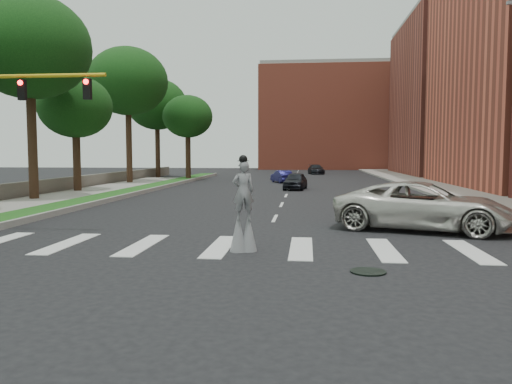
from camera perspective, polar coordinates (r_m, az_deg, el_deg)
name	(u,v)px	position (r m, az deg, el deg)	size (l,w,h in m)	color
ground_plane	(257,254)	(14.95, 0.17, -7.08)	(160.00, 160.00, 0.00)	black
grass_median	(126,193)	(37.03, -14.63, -0.06)	(2.00, 60.00, 0.25)	#194E16
median_curb	(140,192)	(36.67, -13.09, -0.05)	(0.20, 60.00, 0.28)	gray
sidewalk_left	(2,208)	(29.44, -27.00, -1.64)	(4.00, 60.00, 0.18)	gray
sidewalk_right	(451,190)	(41.18, 21.42, 0.18)	(5.00, 90.00, 0.18)	gray
stone_wall	(66,184)	(41.03, -20.87, 0.82)	(0.50, 56.00, 1.10)	#5D574F
manhole	(368,272)	(13.01, 12.69, -8.87)	(0.90, 0.90, 0.04)	black
building_far	(465,99)	(71.92, 22.79, 9.79)	(16.00, 22.00, 20.00)	brown
building_backdrop	(333,119)	(92.87, 8.76, 8.21)	(26.00, 14.00, 18.00)	#CA563F
traffic_signal	(3,122)	(20.88, -26.92, 7.19)	(5.30, 0.23, 6.20)	black
stilt_performer	(243,213)	(15.15, -1.46, -2.42)	(0.83, 0.61, 2.94)	black
suv_crossing	(424,206)	(20.36, 18.66, -1.53)	(3.12, 6.76, 1.88)	silver
car_near	(295,181)	(40.59, 4.53, 1.28)	(1.64, 4.08, 1.39)	black
car_mid	(282,177)	(49.63, 2.98, 1.78)	(1.28, 3.66, 1.21)	navy
car_far	(316,169)	(69.32, 6.87, 2.59)	(1.84, 4.52, 1.31)	black
tree_2	(29,47)	(34.16, -24.52, 14.82)	(7.38, 7.38, 12.51)	black
tree_3	(75,107)	(39.49, -19.95, 9.09)	(5.38, 5.38, 8.65)	black
tree_4	(128,82)	(49.17, -14.45, 12.12)	(7.47, 7.47, 12.81)	black
tree_5	(157,105)	(60.49, -11.25, 9.77)	(7.01, 7.01, 11.61)	black
tree_6	(188,117)	(54.27, -7.81, 8.50)	(5.32, 5.32, 9.09)	black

